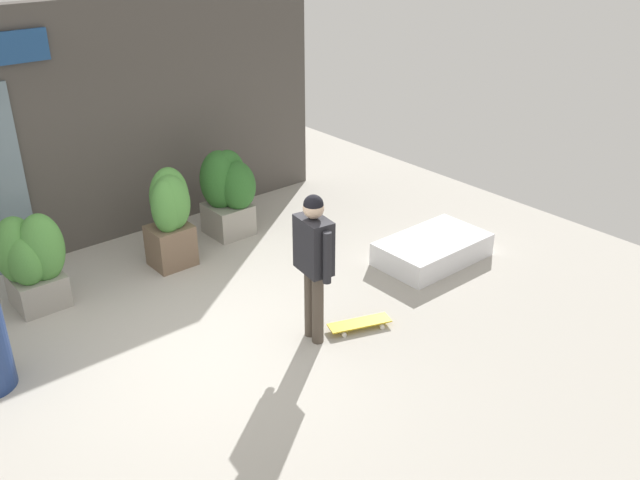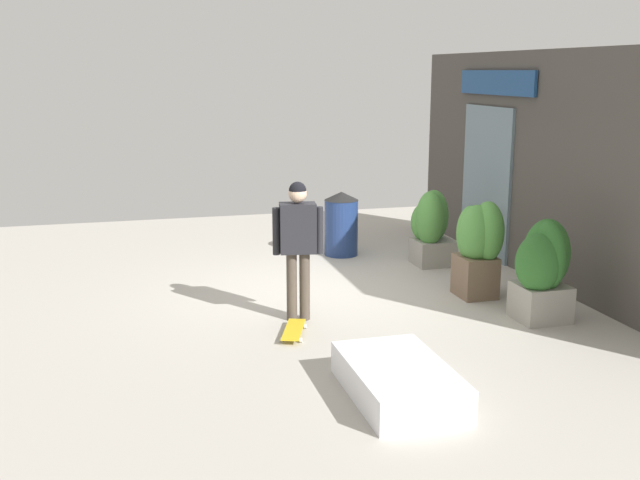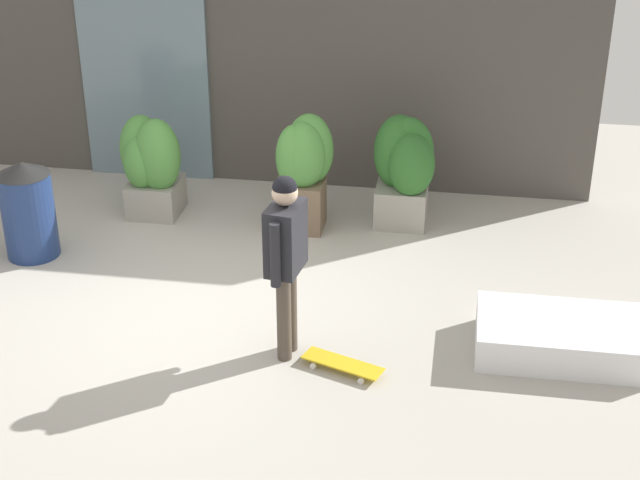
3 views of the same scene
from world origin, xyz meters
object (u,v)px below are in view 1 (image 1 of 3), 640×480
(planter_box_mid, at_px, (30,260))
(skateboarder, at_px, (314,253))
(planter_box_right, at_px, (227,189))
(planter_box_left, at_px, (170,212))
(skateboard, at_px, (360,323))

(planter_box_mid, bearing_deg, skateboarder, -51.67)
(planter_box_mid, bearing_deg, planter_box_right, 4.66)
(planter_box_mid, bearing_deg, planter_box_left, -2.74)
(skateboarder, bearing_deg, skateboard, -10.86)
(planter_box_right, bearing_deg, skateboard, -95.04)
(skateboarder, relative_size, planter_box_left, 1.30)
(planter_box_left, bearing_deg, planter_box_mid, 177.26)
(skateboard, xyz_separation_m, planter_box_left, (-0.84, 2.77, 0.70))
(skateboard, distance_m, planter_box_mid, 3.93)
(skateboarder, relative_size, planter_box_right, 1.37)
(skateboarder, bearing_deg, planter_box_left, 105.12)
(skateboard, xyz_separation_m, planter_box_mid, (-2.64, 2.85, 0.57))
(skateboard, distance_m, planter_box_right, 3.17)
(planter_box_right, distance_m, planter_box_mid, 2.92)
(skateboarder, height_order, planter_box_right, skateboarder)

